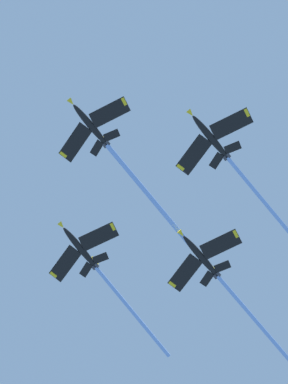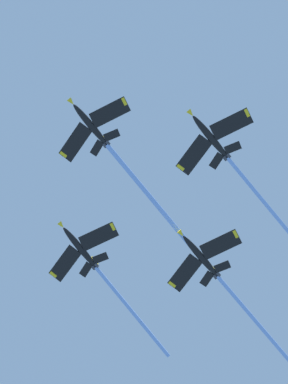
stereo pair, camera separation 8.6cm
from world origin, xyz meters
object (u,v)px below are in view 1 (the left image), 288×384
Objects in this scene: jet_right_wing at (96,267)px; jet_slot at (224,284)px; jet_lead at (118,158)px; jet_left_wing at (232,163)px.

jet_right_wing is 30.01m from jet_slot.
jet_lead is at bearing -47.09° from jet_right_wing.
jet_right_wing is at bearing 132.91° from jet_lead.
jet_left_wing is 39.83m from jet_right_wing.
jet_left_wing is 27.72m from jet_slot.
jet_right_wing is (-39.38, 5.98, 0.37)m from jet_left_wing.
jet_right_wing is at bearing -145.35° from jet_slot.
jet_slot is at bearing 79.30° from jet_lead.
jet_right_wing reaches higher than jet_left_wing.
jet_left_wing is at bearing -8.63° from jet_right_wing.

